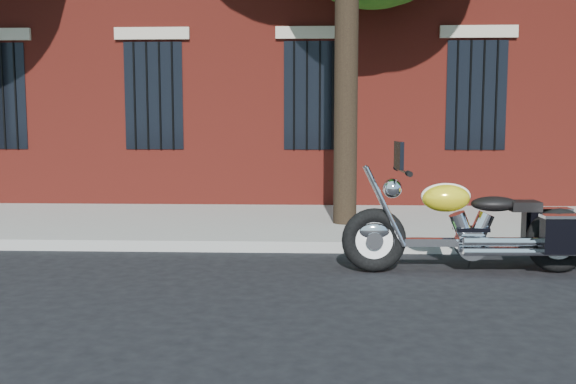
{
  "coord_description": "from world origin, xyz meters",
  "views": [
    {
      "loc": [
        0.02,
        -7.0,
        1.72
      ],
      "look_at": [
        -0.3,
        0.8,
        0.86
      ],
      "focal_mm": 40.0,
      "sensor_mm": 36.0,
      "label": 1
    }
  ],
  "objects": [
    {
      "name": "motorcycle",
      "position": [
        1.91,
        0.28,
        0.51
      ],
      "size": [
        2.98,
        0.87,
        1.5
      ],
      "rotation": [
        0.0,
        0.0,
        0.03
      ],
      "color": "black",
      "rests_on": "ground"
    },
    {
      "name": "ground",
      "position": [
        0.0,
        0.0,
        0.0
      ],
      "size": [
        120.0,
        120.0,
        0.0
      ],
      "primitive_type": "plane",
      "color": "black",
      "rests_on": "ground"
    },
    {
      "name": "curb",
      "position": [
        0.0,
        1.38,
        0.07
      ],
      "size": [
        40.0,
        0.16,
        0.15
      ],
      "primitive_type": "cube",
      "color": "gray",
      "rests_on": "ground"
    },
    {
      "name": "sidewalk",
      "position": [
        0.0,
        3.26,
        0.07
      ],
      "size": [
        40.0,
        3.6,
        0.15
      ],
      "primitive_type": "cube",
      "color": "gray",
      "rests_on": "ground"
    }
  ]
}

